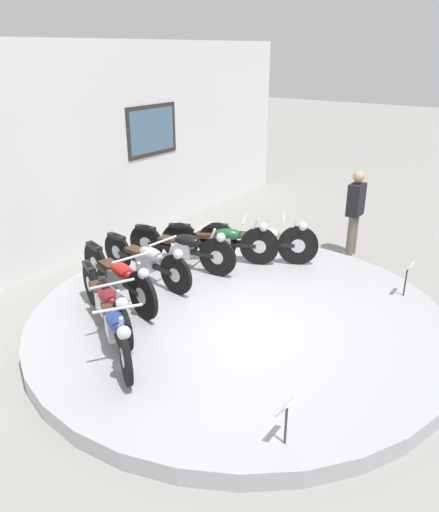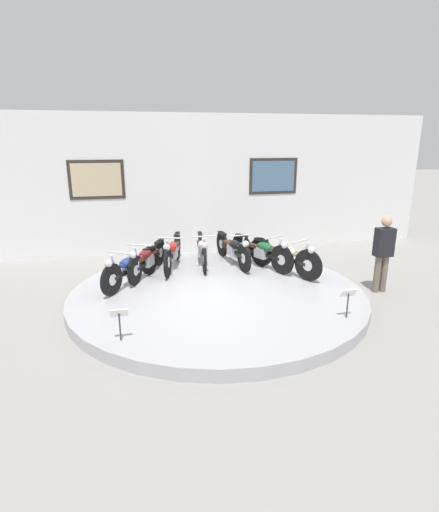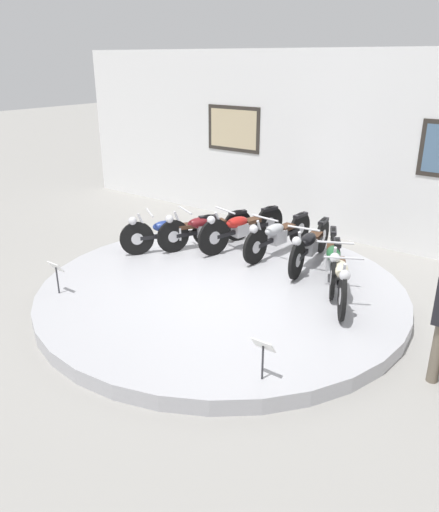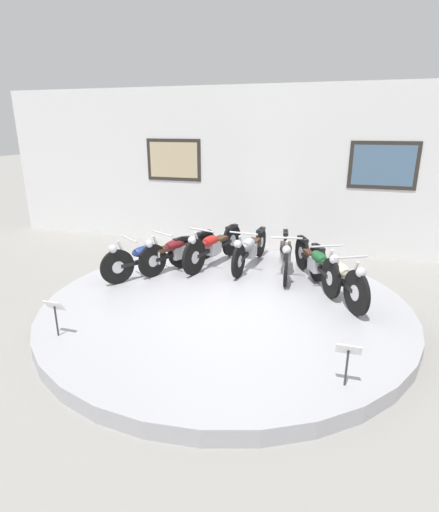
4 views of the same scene
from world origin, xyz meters
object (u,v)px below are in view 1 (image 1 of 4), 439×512
Objects in this scene: motorcycle_cream at (260,240)px; info_placard_front_left at (287,411)px; motorcycle_black at (183,246)px; motorcycle_red at (119,276)px; motorcycle_maroon at (106,300)px; motorcycle_blue at (115,324)px; motorcycle_silver at (147,259)px; visitor_standing at (355,209)px; info_placard_front_centre at (407,273)px; motorcycle_green at (222,240)px.

motorcycle_cream reaches higher than info_placard_front_left.
motorcycle_red is at bearing 179.86° from motorcycle_black.
motorcycle_cream reaches higher than motorcycle_maroon.
motorcycle_blue is 3.24× the size of info_placard_front_left.
motorcycle_maroon is 3.51× the size of info_placard_front_left.
motorcycle_maroon is at bearing 56.48° from motorcycle_blue.
info_placard_front_left is (-1.81, -3.39, -0.01)m from motorcycle_silver.
motorcycle_silver is 3.92m from visitor_standing.
info_placard_front_centre is (2.53, -3.27, -0.03)m from motorcycle_red.
info_placard_front_centre is at bearing -137.60° from visitor_standing.
motorcycle_blue is 0.84× the size of motorcycle_black.
motorcycle_red is 2.04m from motorcycle_green.
motorcycle_silver is at bearing 31.86° from motorcycle_blue.
motorcycle_red is 1.08× the size of motorcycle_green.
info_placard_front_centre is (1.11, -3.26, -0.02)m from motorcycle_black.
motorcycle_cream reaches higher than motorcycle_black.
motorcycle_blue is 3.29m from motorcycle_cream.
visitor_standing is (1.73, -0.95, 0.28)m from motorcycle_cream.
motorcycle_green reaches higher than motorcycle_black.
motorcycle_red is 3.85× the size of info_placard_front_left.
motorcycle_blue is at bearing -159.23° from motorcycle_black.
motorcycle_blue is 0.91× the size of motorcycle_green.
motorcycle_blue is at bearing -179.99° from motorcycle_cream.
motorcycle_maroon is 2.98m from motorcycle_cream.
motorcycle_blue is 1.05× the size of visitor_standing.
motorcycle_blue is 3.24× the size of info_placard_front_centre.
motorcycle_blue is at bearing -148.14° from motorcycle_silver.
motorcycle_silver is 3.85m from info_placard_front_left.
motorcycle_black is at bearing -0.14° from motorcycle_red.
motorcycle_red is 2.52m from motorcycle_cream.
motorcycle_blue is 2.99m from motorcycle_green.
info_placard_front_left is 5.39m from visitor_standing.
motorcycle_blue is 1.93m from motorcycle_silver.
motorcycle_green is 2.95m from info_placard_front_centre.
motorcycle_cream is at bearing 34.42° from info_placard_front_left.
motorcycle_red is 3.85× the size of info_placard_front_centre.
motorcycle_maroon is at bearing -159.22° from motorcycle_silver.
motorcycle_red reaches higher than info_placard_front_left.
visitor_standing is (2.66, -1.85, 0.30)m from motorcycle_black.
motorcycle_cream reaches higher than info_placard_front_centre.
visitor_standing reaches higher than motorcycle_black.
motorcycle_blue is 4.20m from info_placard_front_centre.
motorcycle_silver is 1.07× the size of motorcycle_green.
info_placard_front_left is at bearing -127.75° from motorcycle_black.
motorcycle_silver is at bearing 20.78° from motorcycle_maroon.
motorcycle_green is (0.59, -0.36, 0.00)m from motorcycle_black.
motorcycle_red reaches higher than motorcycle_cream.
motorcycle_blue reaches higher than motorcycle_silver.
motorcycle_red is at bearing 169.72° from motorcycle_green.
info_placard_front_centre is 2.12m from visitor_standing.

